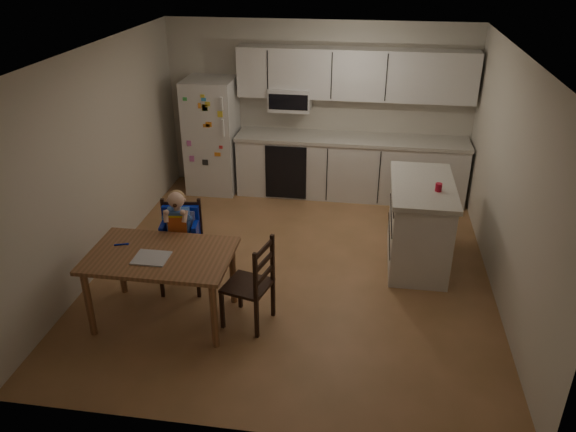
# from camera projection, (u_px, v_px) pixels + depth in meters

# --- Properties ---
(room) EXTENTS (4.52, 5.01, 2.51)m
(room) POSITION_uv_depth(u_px,v_px,m) (300.00, 154.00, 6.54)
(room) COLOR olive
(room) RESTS_ON ground
(refrigerator) EXTENTS (0.72, 0.70, 1.70)m
(refrigerator) POSITION_uv_depth(u_px,v_px,m) (212.00, 136.00, 8.40)
(refrigerator) COLOR silver
(refrigerator) RESTS_ON ground
(kitchen_run) EXTENTS (3.37, 0.62, 2.15)m
(kitchen_run) POSITION_uv_depth(u_px,v_px,m) (350.00, 139.00, 8.19)
(kitchen_run) COLOR silver
(kitchen_run) RESTS_ON ground
(kitchen_island) EXTENTS (0.72, 1.37, 1.01)m
(kitchen_island) POSITION_uv_depth(u_px,v_px,m) (419.00, 223.00, 6.59)
(kitchen_island) COLOR silver
(kitchen_island) RESTS_ON ground
(red_cup) EXTENTS (0.07, 0.07, 0.09)m
(red_cup) POSITION_uv_depth(u_px,v_px,m) (439.00, 187.00, 6.17)
(red_cup) COLOR red
(red_cup) RESTS_ON kitchen_island
(dining_table) EXTENTS (1.41, 0.90, 0.75)m
(dining_table) POSITION_uv_depth(u_px,v_px,m) (161.00, 263.00, 5.52)
(dining_table) COLOR brown
(dining_table) RESTS_ON ground
(napkin) EXTENTS (0.33, 0.28, 0.01)m
(napkin) POSITION_uv_depth(u_px,v_px,m) (151.00, 258.00, 5.39)
(napkin) COLOR #ADADB2
(napkin) RESTS_ON dining_table
(toddler_spoon) EXTENTS (0.12, 0.06, 0.02)m
(toddler_spoon) POSITION_uv_depth(u_px,v_px,m) (120.00, 244.00, 5.62)
(toddler_spoon) COLOR #0D24B7
(toddler_spoon) RESTS_ON dining_table
(chair_booster) EXTENTS (0.50, 0.50, 1.17)m
(chair_booster) POSITION_uv_depth(u_px,v_px,m) (180.00, 229.00, 6.04)
(chair_booster) COLOR black
(chair_booster) RESTS_ON ground
(chair_side) EXTENTS (0.51, 0.51, 0.95)m
(chair_side) POSITION_uv_depth(u_px,v_px,m) (256.00, 279.00, 5.46)
(chair_side) COLOR black
(chair_side) RESTS_ON ground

